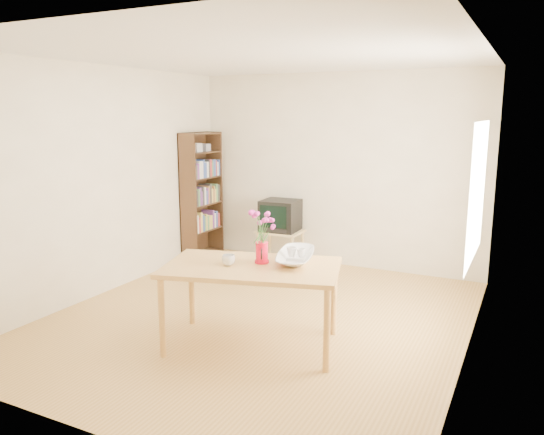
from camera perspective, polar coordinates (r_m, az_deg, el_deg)
The scene contains 11 objects.
room at distance 5.18m, azimuth -1.17°, elevation 2.68°, with size 4.50×4.50×4.50m.
table at distance 4.71m, azimuth -2.18°, elevation -6.02°, with size 1.70×1.25×0.75m.
tv_stand at distance 7.40m, azimuth 0.90°, elevation -1.95°, with size 0.60×0.45×0.46m.
bookshelf at distance 7.68m, azimuth -7.55°, elevation 1.90°, with size 0.28×0.70×1.80m.
pitcher at distance 4.74m, azimuth -1.08°, elevation -3.88°, with size 0.13×0.20×0.19m.
flowers at distance 4.68m, azimuth -1.11°, elevation -0.95°, with size 0.22×0.22×0.31m, color #E435B3, non-canonical shape.
mug at distance 4.69m, azimuth -4.69°, elevation -4.57°, with size 0.12×0.12×0.09m, color white.
bowl at distance 4.77m, azimuth 2.57°, elevation -2.08°, with size 0.47×0.47×0.45m, color white.
teacup_a at distance 4.80m, azimuth 2.13°, elevation -2.51°, with size 0.08×0.08×0.07m, color white.
teacup_b at distance 4.78m, azimuth 3.15°, elevation -2.61°, with size 0.07×0.07×0.06m, color white.
television at distance 7.35m, azimuth 0.96°, elevation 0.29°, with size 0.52×0.49×0.43m.
Camera 1 is at (2.40, -4.53, 2.07)m, focal length 35.00 mm.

